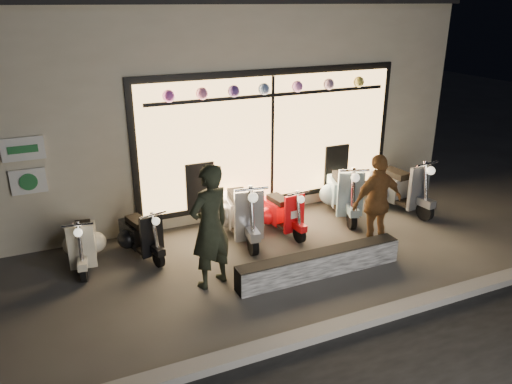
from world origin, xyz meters
The scene contains 12 objects.
ground centered at (0.00, 0.00, 0.00)m, with size 40.00×40.00×0.00m, color #383533.
kerb centered at (0.00, -2.00, 0.06)m, with size 40.00×0.25×0.12m, color slate.
shop_building centered at (0.00, 4.98, 2.10)m, with size 10.20×6.23×4.20m.
graffiti_barrier centered at (0.41, -0.65, 0.20)m, with size 2.78×0.28×0.40m, color black.
scooter_silver centered at (-0.17, 1.21, 0.46)m, with size 0.64×1.60×1.14m.
scooter_red centered at (0.59, 1.13, 0.36)m, with size 0.49×1.26×0.90m.
scooter_black centered at (-2.01, 1.26, 0.35)m, with size 0.60×1.23×0.88m.
scooter_cream centered at (-2.92, 1.31, 0.36)m, with size 0.52×1.27×0.90m.
scooter_blue centered at (2.12, 1.34, 0.45)m, with size 0.84×1.55×1.11m.
scooter_grey centered at (3.29, 1.14, 0.45)m, with size 0.62×1.57×1.11m.
man centered at (-1.23, -0.21, 0.96)m, with size 0.70×0.46×1.93m, color black.
woman centered at (1.78, -0.20, 0.85)m, with size 0.99×0.41×1.69m, color brown.
Camera 1 is at (-3.30, -6.55, 4.07)m, focal length 35.00 mm.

